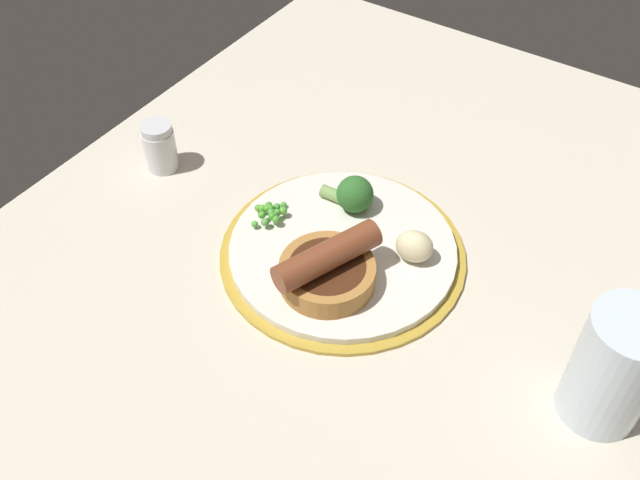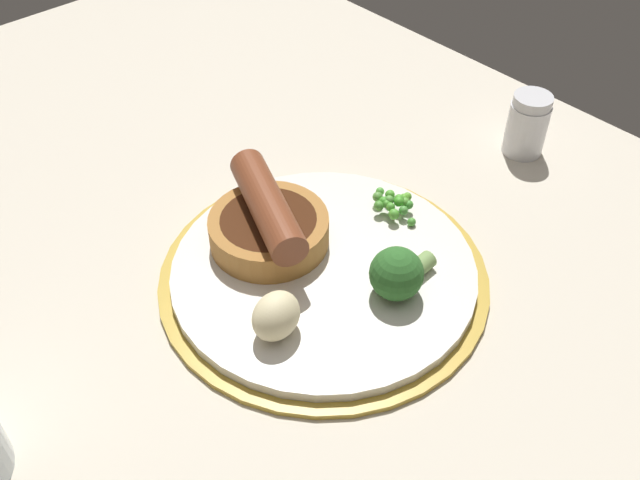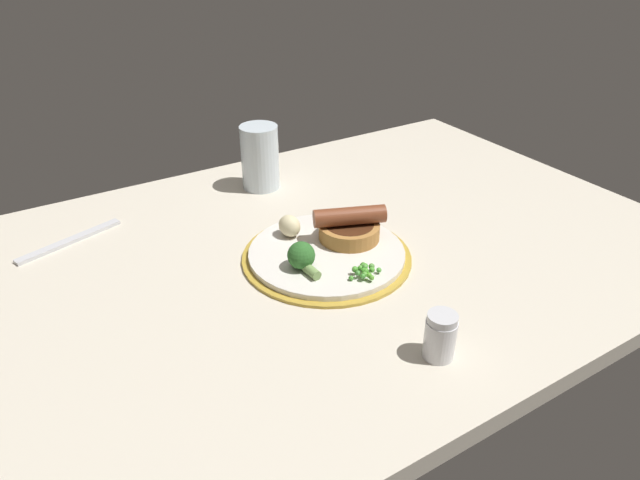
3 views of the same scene
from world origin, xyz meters
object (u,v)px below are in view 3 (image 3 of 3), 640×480
object	(u,v)px
fork	(70,241)
salt_shaker	(440,336)
potato_chunk_0	(290,226)
drinking_glass	(260,157)
broccoli_floret_near	(302,257)
dinner_plate	(327,255)
pea_pile	(365,270)
sausage_pudding	(349,227)

from	to	relation	value
fork	salt_shaker	size ratio (longest dim) A/B	2.86
potato_chunk_0	fork	xyz separation A→B (cm)	(30.93, -19.21, -2.90)
drinking_glass	broccoli_floret_near	bearing A→B (deg)	74.18
broccoli_floret_near	fork	size ratio (longest dim) A/B	0.35
dinner_plate	pea_pile	xyz separation A→B (cm)	(-0.87, 8.99, 1.83)
broccoli_floret_near	dinner_plate	bearing A→B (deg)	-71.04
potato_chunk_0	broccoli_floret_near	bearing A→B (deg)	71.77
pea_pile	potato_chunk_0	world-z (taller)	potato_chunk_0
sausage_pudding	fork	distance (cm)	46.09
pea_pile	drinking_glass	bearing A→B (deg)	-93.40
potato_chunk_0	salt_shaker	distance (cm)	33.57
dinner_plate	drinking_glass	bearing A→B (deg)	-96.13
sausage_pudding	pea_pile	bearing A→B (deg)	89.92
potato_chunk_0	drinking_glass	world-z (taller)	drinking_glass
sausage_pudding	pea_pile	distance (cm)	11.21
dinner_plate	drinking_glass	world-z (taller)	drinking_glass
sausage_pudding	dinner_plate	bearing A→B (deg)	37.05
dinner_plate	pea_pile	bearing A→B (deg)	95.50
potato_chunk_0	fork	size ratio (longest dim) A/B	0.22
dinner_plate	fork	world-z (taller)	dinner_plate
sausage_pudding	potato_chunk_0	world-z (taller)	sausage_pudding
pea_pile	fork	distance (cm)	49.40
sausage_pudding	drinking_glass	xyz separation A→B (cm)	(1.88, -27.77, 2.75)
dinner_plate	fork	size ratio (longest dim) A/B	1.49
dinner_plate	pea_pile	size ratio (longest dim) A/B	5.14
dinner_plate	salt_shaker	xyz separation A→B (cm)	(0.35, 26.38, 2.53)
broccoli_floret_near	drinking_glass	distance (cm)	32.84
pea_pile	sausage_pudding	bearing A→B (deg)	-111.82
broccoli_floret_near	drinking_glass	xyz separation A→B (cm)	(-8.92, -31.48, 2.84)
broccoli_floret_near	fork	xyz separation A→B (cm)	(27.82, -28.66, -3.09)
broccoli_floret_near	fork	distance (cm)	40.06
pea_pile	drinking_glass	size ratio (longest dim) A/B	0.42
dinner_plate	salt_shaker	world-z (taller)	salt_shaker
sausage_pudding	salt_shaker	bearing A→B (deg)	100.80
potato_chunk_0	drinking_glass	distance (cm)	22.98
dinner_plate	broccoli_floret_near	size ratio (longest dim) A/B	4.21
pea_pile	salt_shaker	size ratio (longest dim) A/B	0.83
dinner_plate	fork	bearing A→B (deg)	-38.07
broccoli_floret_near	fork	bearing A→B (deg)	41.14
sausage_pudding	pea_pile	size ratio (longest dim) A/B	2.27
drinking_glass	fork	bearing A→B (deg)	4.39
pea_pile	salt_shaker	xyz separation A→B (cm)	(1.21, 17.39, 0.71)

